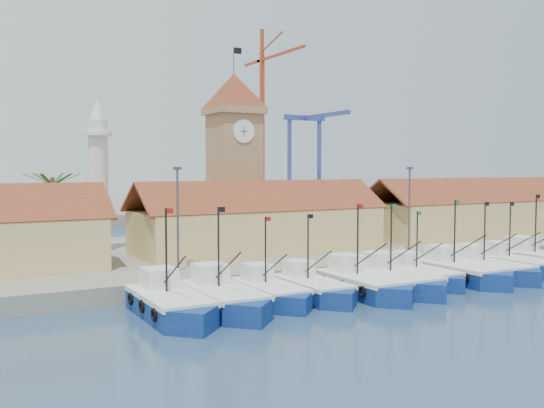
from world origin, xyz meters
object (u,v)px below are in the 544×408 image
minaret (98,174)px  clock_tower (234,154)px  boat_5 (398,282)px  boat_0 (171,307)px

minaret → clock_tower: bearing=-7.6°
clock_tower → boat_5: bearing=-81.1°
boat_0 → clock_tower: bearing=55.8°
clock_tower → minaret: bearing=172.4°
boat_5 → clock_tower: bearing=98.9°
clock_tower → minaret: clock_tower is taller
boat_0 → minaret: size_ratio=0.65×
boat_0 → boat_5: bearing=-1.7°
boat_5 → clock_tower: size_ratio=0.45×
minaret → boat_0: bearing=-92.3°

